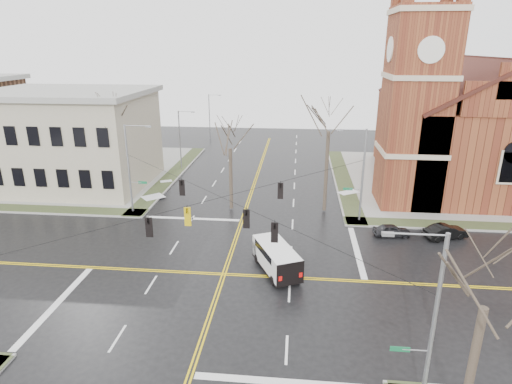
# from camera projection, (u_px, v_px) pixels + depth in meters

# --- Properties ---
(ground) EXTENTS (120.00, 120.00, 0.00)m
(ground) POSITION_uv_depth(u_px,v_px,m) (224.00, 274.00, 32.33)
(ground) COLOR black
(ground) RESTS_ON ground
(sidewalks) EXTENTS (80.00, 80.00, 0.17)m
(sidewalks) POSITION_uv_depth(u_px,v_px,m) (224.00, 273.00, 32.31)
(sidewalks) COLOR gray
(sidewalks) RESTS_ON ground
(road_markings) EXTENTS (100.00, 100.00, 0.01)m
(road_markings) POSITION_uv_depth(u_px,v_px,m) (224.00, 274.00, 32.33)
(road_markings) COLOR gold
(road_markings) RESTS_ON ground
(church) EXTENTS (24.28, 27.48, 27.50)m
(church) POSITION_uv_depth(u_px,v_px,m) (464.00, 116.00, 50.57)
(church) COLOR maroon
(church) RESTS_ON ground
(civic_building_a) EXTENTS (18.00, 14.00, 11.00)m
(civic_building_a) POSITION_uv_depth(u_px,v_px,m) (71.00, 141.00, 51.41)
(civic_building_a) COLOR tan
(civic_building_a) RESTS_ON ground
(signal_pole_ne) EXTENTS (2.75, 0.22, 9.00)m
(signal_pole_ne) POSITION_uv_depth(u_px,v_px,m) (361.00, 173.00, 40.47)
(signal_pole_ne) COLOR gray
(signal_pole_ne) RESTS_ON ground
(signal_pole_nw) EXTENTS (2.75, 0.22, 9.00)m
(signal_pole_nw) POSITION_uv_depth(u_px,v_px,m) (130.00, 166.00, 42.60)
(signal_pole_nw) COLOR gray
(signal_pole_nw) RESTS_ON ground
(signal_pole_se) EXTENTS (2.75, 0.22, 9.00)m
(signal_pole_se) POSITION_uv_depth(u_px,v_px,m) (430.00, 320.00, 18.84)
(signal_pole_se) COLOR gray
(signal_pole_se) RESTS_ON ground
(span_wires) EXTENTS (23.02, 23.02, 0.03)m
(span_wires) POSITION_uv_depth(u_px,v_px,m) (222.00, 197.00, 30.31)
(span_wires) COLOR black
(span_wires) RESTS_ON ground
(traffic_signals) EXTENTS (8.21, 8.26, 1.30)m
(traffic_signals) POSITION_uv_depth(u_px,v_px,m) (220.00, 210.00, 29.93)
(traffic_signals) COLOR black
(traffic_signals) RESTS_ON ground
(streetlight_north_a) EXTENTS (2.30, 0.20, 8.00)m
(streetlight_north_a) POSITION_uv_depth(u_px,v_px,m) (181.00, 138.00, 58.21)
(streetlight_north_a) COLOR gray
(streetlight_north_a) RESTS_ON ground
(streetlight_north_b) EXTENTS (2.30, 0.20, 8.00)m
(streetlight_north_b) POSITION_uv_depth(u_px,v_px,m) (210.00, 115.00, 77.02)
(streetlight_north_b) COLOR gray
(streetlight_north_b) RESTS_ON ground
(cargo_van) EXTENTS (4.15, 5.74, 2.05)m
(cargo_van) POSITION_uv_depth(u_px,v_px,m) (275.00, 256.00, 32.58)
(cargo_van) COLOR white
(cargo_van) RESTS_ON ground
(parked_car_a) EXTENTS (3.39, 1.61, 1.12)m
(parked_car_a) POSITION_uv_depth(u_px,v_px,m) (392.00, 230.00, 38.59)
(parked_car_a) COLOR black
(parked_car_a) RESTS_ON ground
(parked_car_b) EXTENTS (4.18, 2.66, 1.30)m
(parked_car_b) POSITION_uv_depth(u_px,v_px,m) (446.00, 232.00, 38.11)
(parked_car_b) COLOR black
(parked_car_b) RESTS_ON ground
(tree_nw_far) EXTENTS (4.00, 4.00, 12.68)m
(tree_nw_far) POSITION_uv_depth(u_px,v_px,m) (111.00, 120.00, 43.45)
(tree_nw_far) COLOR #312A1F
(tree_nw_far) RESTS_ON ground
(tree_nw_near) EXTENTS (4.00, 4.00, 9.60)m
(tree_nw_near) POSITION_uv_depth(u_px,v_px,m) (230.00, 145.00, 42.80)
(tree_nw_near) COLOR #312A1F
(tree_nw_near) RESTS_ON ground
(tree_ne) EXTENTS (4.00, 4.00, 12.40)m
(tree_ne) POSITION_uv_depth(u_px,v_px,m) (329.00, 126.00, 41.61)
(tree_ne) COLOR #312A1F
(tree_ne) RESTS_ON ground
(tree_se) EXTENTS (4.00, 4.00, 10.10)m
(tree_se) POSITION_uv_depth(u_px,v_px,m) (486.00, 298.00, 16.25)
(tree_se) COLOR #312A1F
(tree_se) RESTS_ON ground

